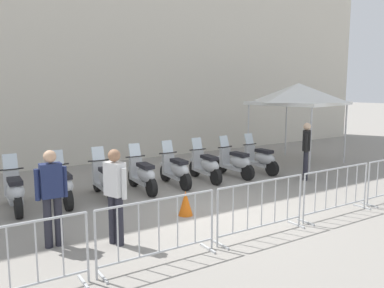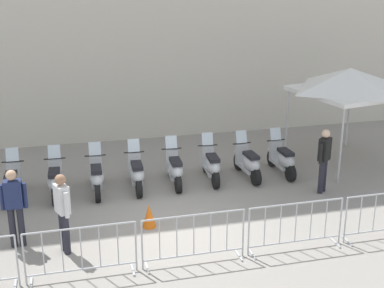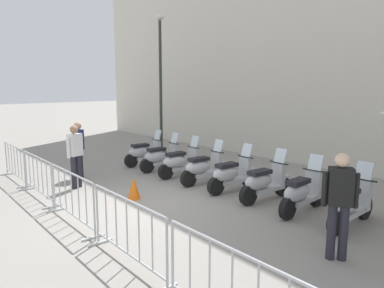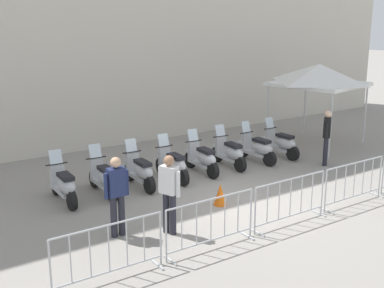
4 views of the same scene
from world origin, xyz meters
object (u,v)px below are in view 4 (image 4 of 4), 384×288
at_px(motorcycle_1, 104,178).
at_px(officer_near_row_end, 117,192).
at_px(barrier_segment_0, 109,253).
at_px(motorcycle_4, 203,159).
at_px(officer_mid_plaza, 327,134).
at_px(motorcycle_7, 281,144).
at_px(officer_by_barriers, 169,190).
at_px(motorcycle_2, 140,171).
at_px(motorcycle_3, 173,165).
at_px(motorcycle_0, 64,186).
at_px(traffic_cone, 220,194).
at_px(barrier_segment_2, 290,201).
at_px(barrier_segment_1, 211,224).
at_px(barrier_segment_3, 354,183).
at_px(canopy_tent, 319,75).
at_px(motorcycle_6, 257,148).
at_px(motorcycle_5, 230,153).

bearing_deg(motorcycle_1, officer_near_row_end, -119.73).
bearing_deg(barrier_segment_0, motorcycle_4, 28.19).
bearing_deg(officer_mid_plaza, motorcycle_7, 97.38).
relative_size(motorcycle_7, officer_by_barriers, 0.99).
distance_m(motorcycle_2, officer_near_row_end, 3.11).
distance_m(barrier_segment_0, officer_by_barriers, 2.24).
relative_size(motorcycle_3, motorcycle_7, 0.99).
bearing_deg(officer_near_row_end, motorcycle_0, 84.19).
distance_m(motorcycle_2, traffic_cone, 2.46).
distance_m(motorcycle_3, barrier_segment_2, 4.07).
bearing_deg(barrier_segment_1, barrier_segment_3, -11.51).
height_order(barrier_segment_0, traffic_cone, barrier_segment_0).
xyz_separation_m(barrier_segment_2, traffic_cone, (-0.23, 1.86, -0.25)).
xyz_separation_m(barrier_segment_1, officer_near_row_end, (-0.91, 1.81, 0.46)).
relative_size(officer_near_row_end, officer_by_barriers, 1.00).
bearing_deg(barrier_segment_0, motorcycle_3, 34.81).
relative_size(motorcycle_0, barrier_segment_3, 0.82).
bearing_deg(barrier_segment_0, motorcycle_7, 15.28).
height_order(officer_near_row_end, officer_by_barriers, same).
xyz_separation_m(motorcycle_2, barrier_segment_2, (0.75, -4.26, 0.07)).
bearing_deg(barrier_segment_2, canopy_tent, 26.31).
height_order(motorcycle_7, barrier_segment_0, motorcycle_7).
bearing_deg(canopy_tent, motorcycle_4, 174.10).
bearing_deg(officer_mid_plaza, motorcycle_1, 156.82).
xyz_separation_m(motorcycle_1, motorcycle_4, (3.11, -0.60, 0.00)).
height_order(motorcycle_0, officer_mid_plaza, officer_mid_plaza).
height_order(barrier_segment_1, traffic_cone, barrier_segment_1).
relative_size(motorcycle_3, barrier_segment_0, 0.82).
distance_m(barrier_segment_2, officer_near_row_end, 3.82).
bearing_deg(motorcycle_6, motorcycle_2, 168.84).
xyz_separation_m(barrier_segment_0, barrier_segment_1, (2.15, -0.44, 0.00)).
xyz_separation_m(barrier_segment_3, traffic_cone, (-2.38, 2.29, -0.25)).
xyz_separation_m(motorcycle_0, traffic_cone, (2.58, -2.87, -0.18)).
height_order(motorcycle_6, barrier_segment_3, motorcycle_6).
xyz_separation_m(motorcycle_7, officer_mid_plaza, (0.20, -1.52, 0.53)).
xyz_separation_m(motorcycle_5, barrier_segment_2, (-2.37, -3.71, 0.07)).
bearing_deg(barrier_segment_1, barrier_segment_0, 168.49).
distance_m(barrier_segment_1, barrier_segment_2, 2.19).
relative_size(motorcycle_1, motorcycle_2, 1.00).
distance_m(barrier_segment_1, canopy_tent, 9.55).
relative_size(barrier_segment_1, officer_by_barriers, 1.19).
xyz_separation_m(barrier_segment_2, officer_by_barriers, (-2.21, 1.56, 0.46)).
distance_m(motorcycle_0, officer_mid_plaza, 8.04).
height_order(motorcycle_6, officer_by_barriers, officer_by_barriers).
bearing_deg(motorcycle_7, motorcycle_0, 168.56).
relative_size(motorcycle_6, barrier_segment_2, 0.83).
bearing_deg(officer_near_row_end, motorcycle_4, 20.56).
height_order(officer_mid_plaza, officer_by_barriers, same).
relative_size(motorcycle_6, motorcycle_7, 1.00).
relative_size(motorcycle_3, officer_by_barriers, 0.98).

